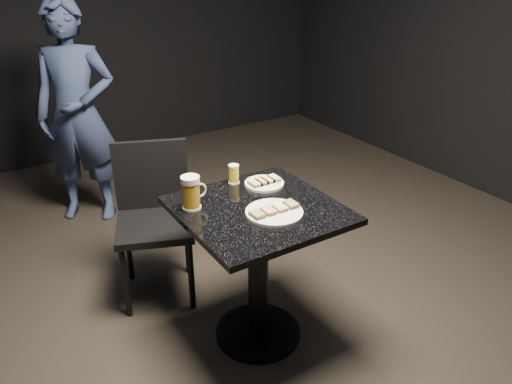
% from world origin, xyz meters
% --- Properties ---
extents(floor, '(6.00, 6.00, 0.00)m').
position_xyz_m(floor, '(0.00, 0.00, 0.00)').
color(floor, black).
rests_on(floor, ground).
extents(plate_large, '(0.26, 0.26, 0.01)m').
position_xyz_m(plate_large, '(0.03, -0.09, 0.76)').
color(plate_large, white).
rests_on(plate_large, table).
extents(plate_small, '(0.20, 0.20, 0.01)m').
position_xyz_m(plate_small, '(0.15, 0.19, 0.76)').
color(plate_small, white).
rests_on(plate_small, table).
extents(patron, '(0.68, 0.62, 1.56)m').
position_xyz_m(patron, '(-0.35, 1.79, 0.78)').
color(patron, navy).
rests_on(patron, floor).
extents(table, '(0.70, 0.70, 0.75)m').
position_xyz_m(table, '(0.00, 0.00, 0.51)').
color(table, black).
rests_on(table, floor).
extents(beer_mug, '(0.13, 0.09, 0.16)m').
position_xyz_m(beer_mug, '(-0.26, 0.16, 0.83)').
color(beer_mug, silver).
rests_on(beer_mug, table).
extents(beer_tumbler, '(0.06, 0.06, 0.10)m').
position_xyz_m(beer_tumbler, '(0.04, 0.29, 0.80)').
color(beer_tumbler, silver).
rests_on(beer_tumbler, table).
extents(chair, '(0.53, 0.53, 0.87)m').
position_xyz_m(chair, '(-0.26, 0.67, 0.50)').
color(chair, black).
rests_on(chair, floor).
extents(canapes_on_plate_large, '(0.23, 0.07, 0.02)m').
position_xyz_m(canapes_on_plate_large, '(0.03, -0.09, 0.77)').
color(canapes_on_plate_large, '#4C3521').
rests_on(canapes_on_plate_large, plate_large).
extents(canapes_on_plate_small, '(0.16, 0.07, 0.02)m').
position_xyz_m(canapes_on_plate_small, '(0.15, 0.19, 0.77)').
color(canapes_on_plate_small, '#4C3521').
rests_on(canapes_on_plate_small, plate_small).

